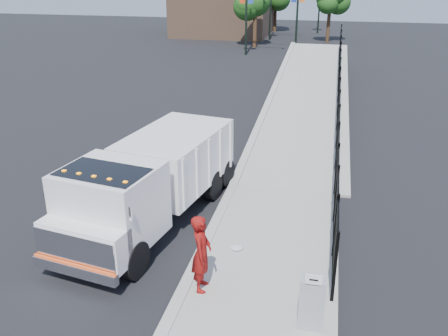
# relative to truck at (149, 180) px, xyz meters

# --- Properties ---
(ground) EXTENTS (120.00, 120.00, 0.00)m
(ground) POSITION_rel_truck_xyz_m (1.97, -0.87, -1.48)
(ground) COLOR black
(ground) RESTS_ON ground
(sidewalk) EXTENTS (3.55, 12.00, 0.12)m
(sidewalk) POSITION_rel_truck_xyz_m (3.90, -2.87, -1.42)
(sidewalk) COLOR #9E998E
(sidewalk) RESTS_ON ground
(curb) EXTENTS (0.30, 12.00, 0.16)m
(curb) POSITION_rel_truck_xyz_m (1.97, -2.87, -1.40)
(curb) COLOR #ADAAA3
(curb) RESTS_ON ground
(ramp) EXTENTS (3.95, 24.06, 3.19)m
(ramp) POSITION_rel_truck_xyz_m (4.10, 15.13, -1.48)
(ramp) COLOR #9E998E
(ramp) RESTS_ON ground
(iron_fence) EXTENTS (0.10, 28.00, 1.80)m
(iron_fence) POSITION_rel_truck_xyz_m (5.52, 11.13, -0.58)
(iron_fence) COLOR black
(iron_fence) RESTS_ON ground
(truck) EXTENTS (3.76, 7.97, 2.63)m
(truck) POSITION_rel_truck_xyz_m (0.00, 0.00, 0.00)
(truck) COLOR black
(truck) RESTS_ON ground
(worker) EXTENTS (0.54, 0.76, 1.97)m
(worker) POSITION_rel_truck_xyz_m (2.41, -3.05, -0.37)
(worker) COLOR maroon
(worker) RESTS_ON sidewalk
(utility_cabinet) EXTENTS (0.55, 0.40, 1.25)m
(utility_cabinet) POSITION_rel_truck_xyz_m (5.07, -3.88, -0.73)
(utility_cabinet) COLOR gray
(utility_cabinet) RESTS_ON sidewalk
(arrow_sign) EXTENTS (0.35, 0.04, 0.22)m
(arrow_sign) POSITION_rel_truck_xyz_m (5.07, -4.10, 0.00)
(arrow_sign) COLOR white
(arrow_sign) RESTS_ON utility_cabinet
(debris) EXTENTS (0.36, 0.36, 0.09)m
(debris) POSITION_rel_truck_xyz_m (2.90, -1.10, -1.31)
(debris) COLOR silver
(debris) RESTS_ON sidewalk
(light_pole_0) EXTENTS (3.77, 0.22, 8.00)m
(light_pole_0) POSITION_rel_truck_xyz_m (-2.04, 30.31, 2.89)
(light_pole_0) COLOR black
(light_pole_0) RESTS_ON ground
(light_pole_1) EXTENTS (3.78, 0.22, 8.00)m
(light_pole_1) POSITION_rel_truck_xyz_m (1.44, 32.58, 2.89)
(light_pole_1) COLOR black
(light_pole_1) RESTS_ON ground
(tree_0) EXTENTS (2.90, 2.90, 5.45)m
(tree_0) POSITION_rel_truck_xyz_m (-2.23, 34.49, 2.48)
(tree_0) COLOR #382314
(tree_0) RESTS_ON ground
(tree_1) EXTENTS (2.21, 2.21, 5.10)m
(tree_1) POSITION_rel_truck_xyz_m (4.39, 39.25, 2.43)
(tree_1) COLOR #382314
(tree_1) RESTS_ON ground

